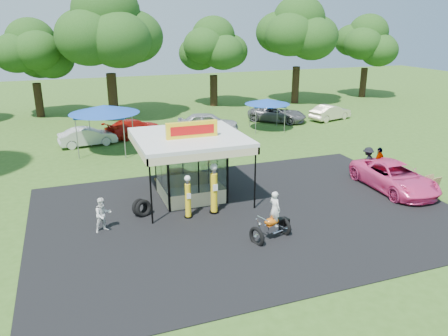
{
  "coord_description": "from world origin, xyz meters",
  "views": [
    {
      "loc": [
        -7.72,
        -15.73,
        8.85
      ],
      "look_at": [
        -0.49,
        4.0,
        1.76
      ],
      "focal_mm": 35.0,
      "sensor_mm": 36.0,
      "label": 1
    }
  ],
  "objects": [
    {
      "name": "oak_far_e",
      "position": [
        16.86,
        27.97,
        7.22
      ],
      "size": [
        9.49,
        9.49,
        11.3
      ],
      "color": "black",
      "rests_on": "ground"
    },
    {
      "name": "bg_car_a",
      "position": [
        -6.43,
        17.38,
        0.69
      ],
      "size": [
        4.33,
        1.94,
        1.38
      ],
      "primitive_type": "imported",
      "rotation": [
        0.0,
        0.0,
        1.69
      ],
      "color": "silver",
      "rests_on": "ground"
    },
    {
      "name": "oak_far_b",
      "position": [
        -10.09,
        29.83,
        5.75
      ],
      "size": [
        7.55,
        7.55,
        9.0
      ],
      "color": "black",
      "rests_on": "ground"
    },
    {
      "name": "bg_car_c",
      "position": [
        3.21,
        17.98,
        0.86
      ],
      "size": [
        5.41,
        3.41,
        1.72
      ],
      "primitive_type": "imported",
      "rotation": [
        0.0,
        0.0,
        1.27
      ],
      "color": "#A9A9AD",
      "rests_on": "ground"
    },
    {
      "name": "spectator_east_b",
      "position": [
        9.44,
        4.3,
        0.9
      ],
      "size": [
        1.14,
        0.85,
        1.79
      ],
      "primitive_type": "imported",
      "rotation": [
        0.0,
        0.0,
        3.59
      ],
      "color": "gray",
      "rests_on": "ground"
    },
    {
      "name": "bg_car_d",
      "position": [
        10.58,
        19.92,
        0.73
      ],
      "size": [
        5.53,
        5.4,
        1.47
      ],
      "primitive_type": "imported",
      "rotation": [
        0.0,
        0.0,
        0.82
      ],
      "color": "slate",
      "rests_on": "ground"
    },
    {
      "name": "tent_east",
      "position": [
        8.29,
        17.37,
        2.41
      ],
      "size": [
        3.81,
        3.81,
        2.67
      ],
      "rotation": [
        0.0,
        0.0,
        -0.21
      ],
      "color": "gray",
      "rests_on": "ground"
    },
    {
      "name": "spare_tires",
      "position": [
        -4.85,
        3.5,
        0.43
      ],
      "size": [
        1.09,
        0.9,
        0.88
      ],
      "rotation": [
        0.0,
        0.0,
        0.4
      ],
      "color": "black",
      "rests_on": "ground"
    },
    {
      "name": "bg_car_e",
      "position": [
        15.59,
        18.84,
        0.71
      ],
      "size": [
        4.57,
        2.65,
        1.43
      ],
      "primitive_type": "imported",
      "rotation": [
        0.0,
        0.0,
        1.85
      ],
      "color": "beige",
      "rests_on": "ground"
    },
    {
      "name": "tent_west",
      "position": [
        -5.24,
        15.15,
        3.05
      ],
      "size": [
        4.82,
        4.82,
        3.37
      ],
      "rotation": [
        0.0,
        0.0,
        -0.33
      ],
      "color": "gray",
      "rests_on": "ground"
    },
    {
      "name": "ground",
      "position": [
        0.0,
        0.0,
        0.0
      ],
      "size": [
        120.0,
        120.0,
        0.0
      ],
      "primitive_type": "plane",
      "color": "#35591B",
      "rests_on": "ground"
    },
    {
      "name": "spectator_east_a",
      "position": [
        8.83,
        4.57,
        0.9
      ],
      "size": [
        1.33,
        1.11,
        1.79
      ],
      "primitive_type": "imported",
      "rotation": [
        0.0,
        0.0,
        3.6
      ],
      "color": "black",
      "rests_on": "ground"
    },
    {
      "name": "gas_pump_right",
      "position": [
        -1.5,
        2.63,
        1.21
      ],
      "size": [
        0.47,
        0.47,
        2.53
      ],
      "color": "black",
      "rests_on": "ground"
    },
    {
      "name": "oak_far_f",
      "position": [
        26.73,
        28.89,
        6.1
      ],
      "size": [
        7.88,
        7.88,
        9.49
      ],
      "color": "black",
      "rests_on": "ground"
    },
    {
      "name": "gas_station_kiosk",
      "position": [
        -2.0,
        4.99,
        1.78
      ],
      "size": [
        5.4,
        5.4,
        4.18
      ],
      "color": "white",
      "rests_on": "ground"
    },
    {
      "name": "motorcycle",
      "position": [
        0.02,
        -0.66,
        0.86
      ],
      "size": [
        1.95,
        1.36,
        2.21
      ],
      "rotation": [
        0.0,
        0.0,
        0.31
      ],
      "color": "black",
      "rests_on": "ground"
    },
    {
      "name": "oak_far_d",
      "position": [
        7.68,
        29.59,
        5.87
      ],
      "size": [
        7.74,
        7.74,
        9.21
      ],
      "color": "black",
      "rests_on": "ground"
    },
    {
      "name": "gas_pump_left",
      "position": [
        -2.82,
        2.55,
        1.02
      ],
      "size": [
        0.4,
        0.4,
        2.13
      ],
      "color": "black",
      "rests_on": "ground"
    },
    {
      "name": "pink_sedan",
      "position": [
        8.79,
        2.18,
        0.76
      ],
      "size": [
        2.73,
        5.56,
        1.52
      ],
      "primitive_type": "imported",
      "rotation": [
        0.0,
        0.0,
        -0.04
      ],
      "color": "#FF4590",
      "rests_on": "ground"
    },
    {
      "name": "a_frame_sign",
      "position": [
        10.05,
        0.72,
        0.57
      ],
      "size": [
        0.65,
        0.62,
        1.12
      ],
      "rotation": [
        0.0,
        0.0,
        0.11
      ],
      "color": "#593819",
      "rests_on": "ground"
    },
    {
      "name": "kiosk_car",
      "position": [
        -2.0,
        7.2,
        0.48
      ],
      "size": [
        2.82,
        1.13,
        0.96
      ],
      "primitive_type": "imported",
      "rotation": [
        0.0,
        0.0,
        1.57
      ],
      "color": "yellow",
      "rests_on": "ground"
    },
    {
      "name": "bg_car_b",
      "position": [
        -2.78,
        18.98,
        0.71
      ],
      "size": [
        5.22,
        4.05,
        1.41
      ],
      "primitive_type": "imported",
      "rotation": [
        0.0,
        0.0,
        2.07
      ],
      "color": "red",
      "rests_on": "ground"
    },
    {
      "name": "spectator_west",
      "position": [
        -6.7,
        2.49,
        0.8
      ],
      "size": [
        0.93,
        0.82,
        1.59
      ],
      "primitive_type": "imported",
      "rotation": [
        0.0,
        0.0,
        0.32
      ],
      "color": "white",
      "rests_on": "ground"
    },
    {
      "name": "asphalt_apron",
      "position": [
        0.0,
        2.0,
        0.02
      ],
      "size": [
        20.0,
        14.0,
        0.04
      ],
      "primitive_type": "cube",
      "color": "black",
      "rests_on": "ground"
    },
    {
      "name": "oak_far_c",
      "position": [
        -3.44,
        26.48,
        7.65
      ],
      "size": [
        10.23,
        10.23,
        12.06
      ],
      "color": "black",
      "rests_on": "ground"
    }
  ]
}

